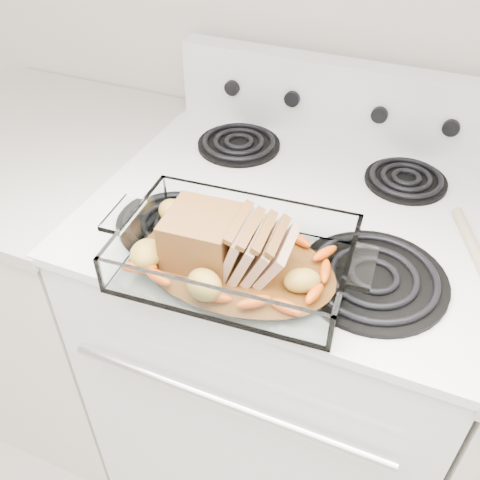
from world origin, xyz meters
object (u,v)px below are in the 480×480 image
at_px(counter_left, 69,279).
at_px(baking_dish, 235,260).
at_px(electric_range, 283,346).
at_px(pork_roast, 219,241).

bearing_deg(counter_left, baking_dish, -19.93).
height_order(electric_range, pork_roast, electric_range).
distance_m(electric_range, baking_dish, 0.54).
xyz_separation_m(electric_range, pork_roast, (-0.06, -0.23, 0.51)).
bearing_deg(baking_dish, counter_left, 156.00).
height_order(baking_dish, pork_roast, pork_roast).
bearing_deg(electric_range, pork_roast, -104.80).
relative_size(counter_left, baking_dish, 2.47).
height_order(counter_left, baking_dish, baking_dish).
xyz_separation_m(electric_range, baking_dish, (-0.03, -0.23, 0.48)).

